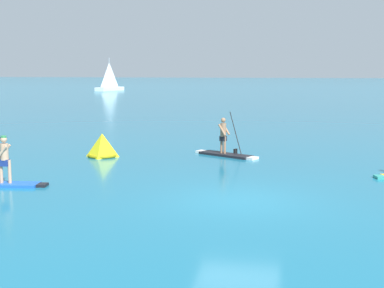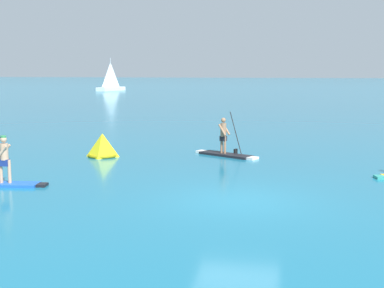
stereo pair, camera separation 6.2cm
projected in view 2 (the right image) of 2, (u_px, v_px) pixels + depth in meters
ground at (238, 200)px, 15.55m from camera, size 440.00×440.00×0.00m
paddleboarder_near_left at (2, 175)px, 17.38m from camera, size 3.03×1.05×1.73m
paddleboarder_mid_center at (226, 148)px, 23.40m from camera, size 2.99×1.95×1.97m
race_marker_buoy at (103, 147)px, 23.16m from camera, size 1.30×1.30×1.03m
sailboat_left_horizon at (111, 87)px, 93.94m from camera, size 3.51×6.68×5.78m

